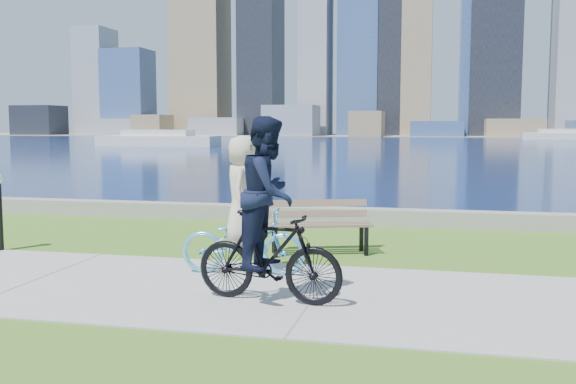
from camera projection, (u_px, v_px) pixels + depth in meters
The scene contains 11 objects.
ground at pixel (315, 296), 8.24m from camera, with size 320.00×320.00×0.00m, color #3B641A.
concrete_path at pixel (315, 295), 8.23m from camera, with size 80.00×3.50×0.02m, color gray.
seawall at pixel (366, 216), 14.23m from camera, with size 90.00×0.50×0.35m, color slate.
bay_water at pixel (423, 143), 78.04m from camera, with size 320.00×131.00×0.01m, color #0B1C49.
far_shore at pixel (428, 136), 134.26m from camera, with size 320.00×30.00×0.12m, color gray.
city_skyline at pixel (447, 13), 131.13m from camera, with size 177.07×23.83×76.00m.
ferry_near at pixel (158, 139), 67.61m from camera, with size 12.75×3.64×1.73m.
ferry_far at pixel (563, 135), 100.28m from camera, with size 12.29×3.51×1.67m.
park_bench at pixel (319, 221), 10.96m from camera, with size 1.85×1.13×0.90m.
cyclist_woman at pixel (243, 223), 9.33m from camera, with size 0.80×1.88×2.02m.
cyclist_man at pixel (269, 225), 7.82m from camera, with size 0.78×1.92×2.28m.
Camera 1 is at (1.46, -7.93, 2.18)m, focal length 40.00 mm.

